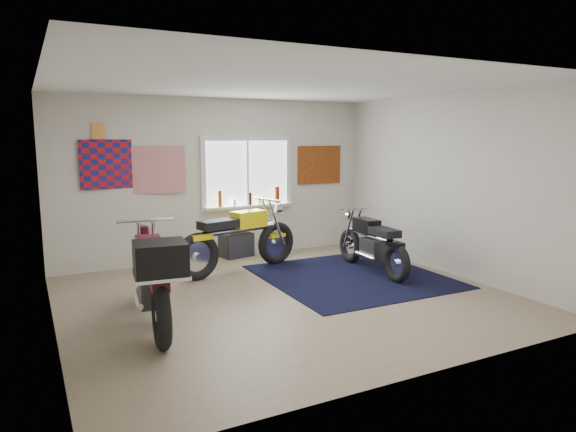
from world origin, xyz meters
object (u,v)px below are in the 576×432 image
navy_rug (352,276)px  black_chrome_bike (372,245)px  yellow_triumph (238,241)px  maroon_tourer (154,277)px

navy_rug → black_chrome_bike: bearing=12.7°
navy_rug → yellow_triumph: yellow_triumph is taller
navy_rug → black_chrome_bike: 0.61m
navy_rug → yellow_triumph: bearing=142.5°
black_chrome_bike → maroon_tourer: 3.63m
yellow_triumph → black_chrome_bike: 2.06m
yellow_triumph → maroon_tourer: (-1.71, -1.82, 0.09)m
navy_rug → yellow_triumph: 1.81m
navy_rug → yellow_triumph: size_ratio=1.20×
yellow_triumph → black_chrome_bike: (1.81, -0.96, -0.07)m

